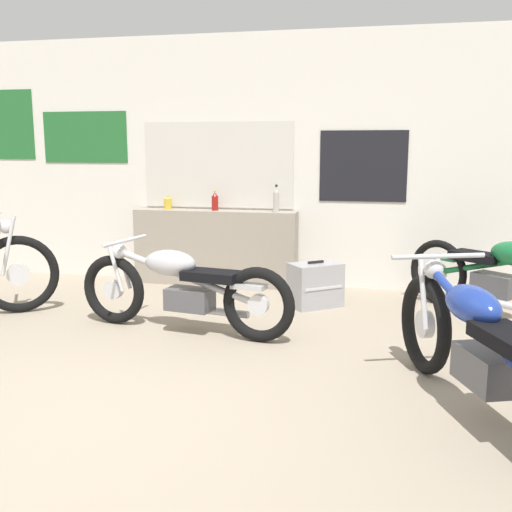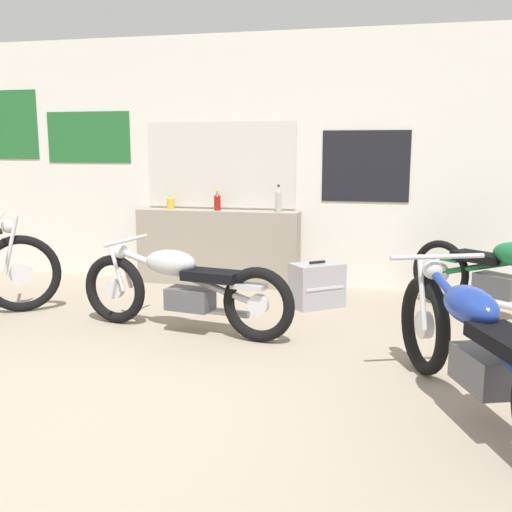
{
  "view_description": "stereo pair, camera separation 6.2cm",
  "coord_description": "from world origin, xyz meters",
  "px_view_note": "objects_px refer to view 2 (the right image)",
  "views": [
    {
      "loc": [
        1.7,
        -2.92,
        1.55
      ],
      "look_at": [
        0.7,
        1.69,
        0.7
      ],
      "focal_mm": 42.0,
      "sensor_mm": 36.0,
      "label": 1
    },
    {
      "loc": [
        1.76,
        -2.9,
        1.55
      ],
      "look_at": [
        0.7,
        1.69,
        0.7
      ],
      "focal_mm": 42.0,
      "sensor_mm": 36.0,
      "label": 2
    }
  ],
  "objects_px": {
    "bottle_center": "(278,200)",
    "motorcycle_green": "(504,276)",
    "bottle_left_center": "(217,202)",
    "motorcycle_silver": "(183,288)",
    "motorcycle_blue": "(479,350)",
    "hard_case_silver": "(317,285)",
    "bottle_leftmost": "(171,203)"
  },
  "relations": [
    {
      "from": "motorcycle_blue",
      "to": "motorcycle_green",
      "type": "bearing_deg",
      "value": 77.26
    },
    {
      "from": "bottle_center",
      "to": "motorcycle_green",
      "type": "bearing_deg",
      "value": -19.31
    },
    {
      "from": "bottle_left_center",
      "to": "motorcycle_green",
      "type": "height_order",
      "value": "bottle_left_center"
    },
    {
      "from": "motorcycle_blue",
      "to": "hard_case_silver",
      "type": "bearing_deg",
      "value": 117.88
    },
    {
      "from": "bottle_left_center",
      "to": "motorcycle_blue",
      "type": "bearing_deg",
      "value": -51.04
    },
    {
      "from": "bottle_leftmost",
      "to": "motorcycle_silver",
      "type": "height_order",
      "value": "bottle_leftmost"
    },
    {
      "from": "bottle_center",
      "to": "motorcycle_silver",
      "type": "height_order",
      "value": "bottle_center"
    },
    {
      "from": "motorcycle_green",
      "to": "bottle_center",
      "type": "bearing_deg",
      "value": 160.69
    },
    {
      "from": "bottle_leftmost",
      "to": "motorcycle_green",
      "type": "bearing_deg",
      "value": -13.48
    },
    {
      "from": "motorcycle_silver",
      "to": "motorcycle_blue",
      "type": "distance_m",
      "value": 2.53
    },
    {
      "from": "bottle_center",
      "to": "hard_case_silver",
      "type": "bearing_deg",
      "value": -52.99
    },
    {
      "from": "motorcycle_silver",
      "to": "motorcycle_blue",
      "type": "xyz_separation_m",
      "value": [
        2.22,
        -1.22,
        0.03
      ]
    },
    {
      "from": "bottle_left_center",
      "to": "motorcycle_silver",
      "type": "distance_m",
      "value": 1.91
    },
    {
      "from": "bottle_leftmost",
      "to": "bottle_center",
      "type": "distance_m",
      "value": 1.28
    },
    {
      "from": "hard_case_silver",
      "to": "bottle_leftmost",
      "type": "bearing_deg",
      "value": 157.29
    },
    {
      "from": "motorcycle_blue",
      "to": "hard_case_silver",
      "type": "relative_size",
      "value": 3.57
    },
    {
      "from": "motorcycle_green",
      "to": "hard_case_silver",
      "type": "xyz_separation_m",
      "value": [
        -1.71,
        0.09,
        -0.19
      ]
    },
    {
      "from": "bottle_center",
      "to": "motorcycle_green",
      "type": "height_order",
      "value": "bottle_center"
    },
    {
      "from": "bottle_center",
      "to": "bottle_left_center",
      "type": "bearing_deg",
      "value": 176.87
    },
    {
      "from": "motorcycle_blue",
      "to": "hard_case_silver",
      "type": "distance_m",
      "value": 2.6
    },
    {
      "from": "bottle_leftmost",
      "to": "motorcycle_silver",
      "type": "bearing_deg",
      "value": -66.41
    },
    {
      "from": "motorcycle_silver",
      "to": "bottle_left_center",
      "type": "bearing_deg",
      "value": 97.22
    },
    {
      "from": "motorcycle_green",
      "to": "hard_case_silver",
      "type": "distance_m",
      "value": 1.73
    },
    {
      "from": "bottle_center",
      "to": "motorcycle_silver",
      "type": "relative_size",
      "value": 0.15
    },
    {
      "from": "hard_case_silver",
      "to": "bottle_left_center",
      "type": "bearing_deg",
      "value": 149.24
    },
    {
      "from": "bottle_leftmost",
      "to": "bottle_left_center",
      "type": "bearing_deg",
      "value": -2.05
    },
    {
      "from": "bottle_left_center",
      "to": "motorcycle_silver",
      "type": "relative_size",
      "value": 0.11
    },
    {
      "from": "motorcycle_green",
      "to": "bottle_leftmost",
      "type": "bearing_deg",
      "value": 166.52
    },
    {
      "from": "bottle_leftmost",
      "to": "motorcycle_blue",
      "type": "xyz_separation_m",
      "value": [
        3.02,
        -3.05,
        -0.51
      ]
    },
    {
      "from": "motorcycle_blue",
      "to": "bottle_center",
      "type": "bearing_deg",
      "value": 120.17
    },
    {
      "from": "bottle_left_center",
      "to": "bottle_center",
      "type": "distance_m",
      "value": 0.71
    },
    {
      "from": "motorcycle_silver",
      "to": "motorcycle_blue",
      "type": "relative_size",
      "value": 0.97
    }
  ]
}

